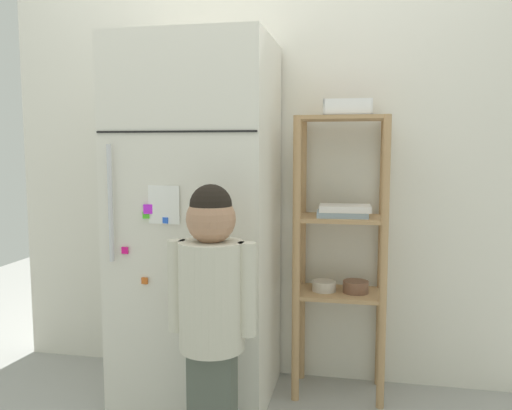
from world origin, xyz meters
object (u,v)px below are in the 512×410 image
at_px(refrigerator, 198,223).
at_px(fruit_bin, 351,109).
at_px(pantry_shelf_unit, 341,238).
at_px(child_standing, 212,295).

distance_m(refrigerator, fruit_bin, 0.88).
height_order(pantry_shelf_unit, fruit_bin, fruit_bin).
bearing_deg(refrigerator, fruit_bin, 11.78).
bearing_deg(refrigerator, pantry_shelf_unit, 12.37).
bearing_deg(child_standing, pantry_shelf_unit, 54.56).
xyz_separation_m(refrigerator, pantry_shelf_unit, (0.66, 0.14, -0.07)).
distance_m(child_standing, fruit_bin, 1.07).
height_order(refrigerator, pantry_shelf_unit, refrigerator).
distance_m(pantry_shelf_unit, fruit_bin, 0.60).
xyz_separation_m(pantry_shelf_unit, fruit_bin, (0.03, 0.00, 0.60)).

